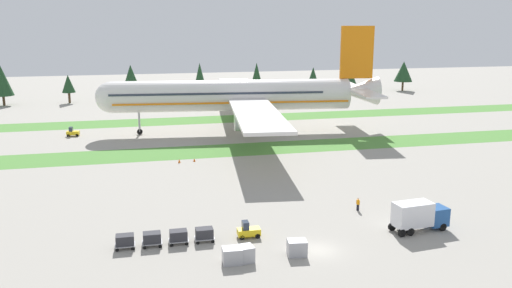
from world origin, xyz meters
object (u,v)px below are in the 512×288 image
at_px(uld_container_0, 244,254).
at_px(taxiway_marker_0, 194,160).
at_px(airliner, 240,95).
at_px(ground_crew_marshaller, 358,204).
at_px(uld_container_1, 232,256).
at_px(pushback_tractor, 73,132).
at_px(catering_truck, 419,215).
at_px(uld_container_2, 297,248).
at_px(cargo_dolly_lead, 204,234).
at_px(baggage_tug, 248,231).
at_px(cargo_dolly_third, 152,238).
at_px(cargo_dolly_second, 178,236).
at_px(cargo_dolly_fourth, 125,240).
at_px(taxiway_marker_1, 179,161).

bearing_deg(uld_container_0, taxiway_marker_0, 90.83).
bearing_deg(airliner, taxiway_marker_0, 157.17).
relative_size(ground_crew_marshaller, uld_container_1, 0.87).
height_order(pushback_tractor, uld_container_0, pushback_tractor).
xyz_separation_m(catering_truck, uld_container_2, (-16.01, -3.28, -1.12)).
height_order(cargo_dolly_lead, uld_container_0, uld_container_0).
relative_size(baggage_tug, uld_container_1, 1.30).
bearing_deg(uld_container_1, baggage_tug, 64.28).
distance_m(cargo_dolly_third, pushback_tractor, 63.39).
xyz_separation_m(baggage_tug, cargo_dolly_second, (-7.93, 0.02, 0.10)).
xyz_separation_m(baggage_tug, pushback_tractor, (-25.52, 61.69, 0.00)).
bearing_deg(cargo_dolly_second, cargo_dolly_third, -90.00).
xyz_separation_m(airliner, baggage_tug, (-10.38, -57.82, -7.47)).
bearing_deg(catering_truck, pushback_tractor, -150.65).
bearing_deg(baggage_tug, pushback_tractor, -157.40).
bearing_deg(cargo_dolly_fourth, catering_truck, 85.90).
distance_m(cargo_dolly_third, taxiway_marker_1, 35.06).
xyz_separation_m(baggage_tug, catering_truck, (20.08, -2.47, 1.14)).
distance_m(cargo_dolly_second, taxiway_marker_0, 35.30).
xyz_separation_m(baggage_tug, ground_crew_marshaller, (15.83, 5.45, 0.13)).
bearing_deg(ground_crew_marshaller, catering_truck, -179.03).
height_order(cargo_dolly_lead, catering_truck, catering_truck).
relative_size(baggage_tug, taxiway_marker_0, 4.71).
relative_size(uld_container_0, uld_container_2, 1.00).
relative_size(cargo_dolly_lead, pushback_tractor, 0.81).
xyz_separation_m(airliner, ground_crew_marshaller, (5.45, -52.36, -7.34)).
height_order(airliner, cargo_dolly_third, airliner).
height_order(airliner, cargo_dolly_fourth, airliner).
xyz_separation_m(cargo_dolly_third, uld_container_2, (14.90, -5.77, -0.08)).
bearing_deg(cargo_dolly_second, pushback_tractor, -163.95).
height_order(uld_container_0, uld_container_1, uld_container_1).
bearing_deg(catering_truck, taxiway_marker_1, -151.96).
height_order(cargo_dolly_fourth, catering_truck, catering_truck).
height_order(cargo_dolly_third, uld_container_0, uld_container_0).
xyz_separation_m(cargo_dolly_third, uld_container_0, (9.08, -6.04, -0.08)).
distance_m(baggage_tug, taxiway_marker_0, 34.95).
bearing_deg(uld_container_0, uld_container_2, 2.61).
xyz_separation_m(cargo_dolly_fourth, catering_truck, (33.80, -2.50, 1.03)).
height_order(baggage_tug, ground_crew_marshaller, baggage_tug).
height_order(baggage_tug, cargo_dolly_fourth, baggage_tug).
bearing_deg(ground_crew_marshaller, cargo_dolly_third, 74.27).
xyz_separation_m(pushback_tractor, ground_crew_marshaller, (41.35, -56.24, 0.13)).
bearing_deg(cargo_dolly_lead, uld_container_2, 57.79).
height_order(uld_container_2, taxiway_marker_0, uld_container_2).
xyz_separation_m(airliner, uld_container_1, (-13.34, -63.95, -7.45)).
bearing_deg(pushback_tractor, uld_container_2, 29.85).
xyz_separation_m(uld_container_0, taxiway_marker_0, (-0.59, 40.88, -0.56)).
relative_size(baggage_tug, cargo_dolly_fourth, 1.18).
relative_size(cargo_dolly_fourth, ground_crew_marshaller, 1.27).
xyz_separation_m(cargo_dolly_lead, uld_container_1, (2.07, -6.14, -0.08)).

